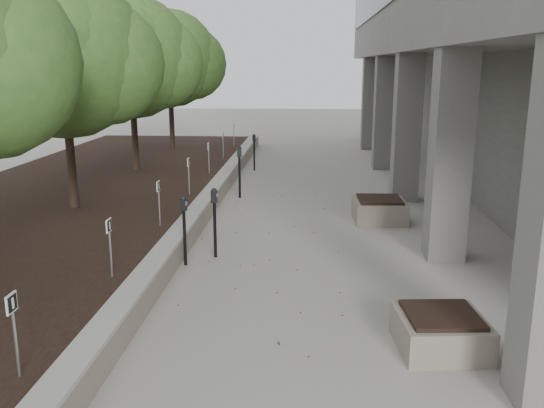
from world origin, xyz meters
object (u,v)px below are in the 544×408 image
(crabapple_tree_3, at_px, (65,90))
(parking_meter_5, at_px, (254,152))
(planter_back, at_px, (379,209))
(parking_meter_3, at_px, (215,223))
(crabapple_tree_5, at_px, (170,79))
(parking_meter_4, at_px, (240,172))
(crabapple_tree_4, at_px, (132,83))
(parking_meter_2, at_px, (184,231))
(planter_front, at_px, (441,331))

(crabapple_tree_3, bearing_deg, parking_meter_5, 63.73)
(planter_back, bearing_deg, parking_meter_3, -140.15)
(crabapple_tree_5, xyz_separation_m, planter_back, (7.27, -9.33, -2.84))
(parking_meter_3, distance_m, parking_meter_4, 5.19)
(parking_meter_3, bearing_deg, crabapple_tree_4, 124.73)
(crabapple_tree_4, relative_size, parking_meter_2, 4.05)
(crabapple_tree_3, relative_size, parking_meter_5, 4.16)
(crabapple_tree_5, xyz_separation_m, parking_meter_5, (3.59, -2.72, -2.47))
(crabapple_tree_3, xyz_separation_m, parking_meter_4, (3.60, 2.92, -2.38))
(parking_meter_4, relative_size, parking_meter_5, 1.14)
(parking_meter_3, height_order, parking_meter_5, parking_meter_3)
(crabapple_tree_5, xyz_separation_m, parking_meter_3, (3.74, -12.27, -2.42))
(crabapple_tree_4, bearing_deg, parking_meter_2, -67.30)
(parking_meter_3, relative_size, planter_front, 1.26)
(crabapple_tree_4, xyz_separation_m, planter_back, (7.27, -4.33, -2.84))
(crabapple_tree_4, relative_size, planter_front, 4.91)
(parking_meter_5, distance_m, planter_front, 13.62)
(crabapple_tree_5, distance_m, planter_front, 17.66)
(parking_meter_3, bearing_deg, parking_meter_5, 98.38)
(crabapple_tree_3, relative_size, crabapple_tree_4, 1.00)
(planter_front, bearing_deg, planter_back, 90.52)
(parking_meter_4, bearing_deg, parking_meter_3, -101.08)
(parking_meter_4, distance_m, planter_front, 9.50)
(crabapple_tree_4, relative_size, parking_meter_3, 3.90)
(crabapple_tree_5, bearing_deg, planter_front, -65.14)
(crabapple_tree_5, bearing_deg, crabapple_tree_3, -90.00)
(parking_meter_2, bearing_deg, planter_front, -22.42)
(parking_meter_2, bearing_deg, parking_meter_4, 100.84)
(crabapple_tree_3, bearing_deg, crabapple_tree_5, 90.00)
(parking_meter_4, bearing_deg, planter_front, -79.54)
(parking_meter_5, xyz_separation_m, planter_back, (3.67, -6.61, -0.37))
(crabapple_tree_4, height_order, parking_meter_3, crabapple_tree_4)
(planter_back, bearing_deg, crabapple_tree_5, 127.92)
(parking_meter_5, bearing_deg, parking_meter_2, -86.86)
(planter_front, bearing_deg, parking_meter_3, 135.37)
(crabapple_tree_4, relative_size, planter_back, 4.48)
(crabapple_tree_5, height_order, planter_front, crabapple_tree_5)
(crabapple_tree_4, distance_m, parking_meter_4, 4.79)
(parking_meter_5, xyz_separation_m, planter_front, (3.73, -13.09, -0.40))
(parking_meter_3, distance_m, parking_meter_5, 9.56)
(crabapple_tree_4, height_order, parking_meter_2, crabapple_tree_4)
(parking_meter_2, relative_size, parking_meter_5, 1.03)
(crabapple_tree_5, relative_size, planter_back, 4.48)
(parking_meter_3, height_order, parking_meter_4, parking_meter_4)
(crabapple_tree_3, distance_m, crabapple_tree_4, 5.00)
(crabapple_tree_5, relative_size, planter_front, 4.91)
(parking_meter_3, relative_size, parking_meter_5, 1.07)
(crabapple_tree_3, height_order, parking_meter_4, crabapple_tree_3)
(parking_meter_3, xyz_separation_m, parking_meter_5, (-0.15, 9.55, -0.04))
(crabapple_tree_5, distance_m, parking_meter_5, 5.14)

